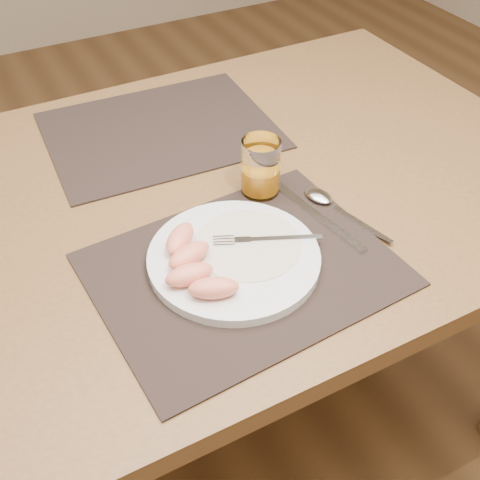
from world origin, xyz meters
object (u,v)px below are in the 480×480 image
object	(u,v)px
table	(201,225)
placemat_far	(160,130)
fork	(258,240)
placemat_near	(244,269)
plate	(234,258)
knife	(326,222)
spoon	(325,200)
juice_glass	(261,170)

from	to	relation	value
table	placemat_far	xyz separation A→B (m)	(0.01, 0.22, 0.09)
table	fork	world-z (taller)	fork
table	placemat_near	xyz separation A→B (m)	(-0.03, -0.22, 0.09)
plate	knife	bearing A→B (deg)	3.59
placemat_far	spoon	xyz separation A→B (m)	(0.16, -0.36, 0.01)
spoon	fork	bearing A→B (deg)	-163.18
plate	spoon	world-z (taller)	plate
placemat_far	spoon	bearing A→B (deg)	-65.54
spoon	plate	bearing A→B (deg)	-164.19
table	plate	xyz separation A→B (m)	(-0.03, -0.20, 0.10)
knife	juice_glass	distance (m)	0.15
spoon	placemat_near	bearing A→B (deg)	-158.59
placemat_near	knife	distance (m)	0.18
placemat_near	spoon	distance (m)	0.22
juice_glass	knife	bearing A→B (deg)	-67.87
fork	knife	world-z (taller)	fork
placemat_near	fork	world-z (taller)	fork
table	knife	size ratio (longest dim) A/B	6.37
table	knife	distance (m)	0.26
placemat_near	placemat_far	xyz separation A→B (m)	(0.04, 0.44, 0.00)
placemat_near	juice_glass	xyz separation A→B (m)	(0.12, 0.16, 0.05)
placemat_near	fork	bearing A→B (deg)	36.40
spoon	juice_glass	world-z (taller)	juice_glass
placemat_far	knife	world-z (taller)	knife
placemat_far	placemat_near	bearing A→B (deg)	-95.27
fork	knife	size ratio (longest dim) A/B	0.76
placemat_near	spoon	xyz separation A→B (m)	(0.20, 0.08, 0.01)
placemat_near	placemat_far	world-z (taller)	same
table	placemat_near	size ratio (longest dim) A/B	3.11
plate	placemat_near	bearing A→B (deg)	-73.38
spoon	juice_glass	distance (m)	0.12
spoon	juice_glass	xyz separation A→B (m)	(-0.08, 0.08, 0.04)
placemat_near	juice_glass	bearing A→B (deg)	53.42
plate	fork	world-z (taller)	fork
fork	spoon	bearing A→B (deg)	16.82
plate	spoon	distance (m)	0.22
plate	spoon	xyz separation A→B (m)	(0.21, 0.06, -0.00)
placemat_far	juice_glass	size ratio (longest dim) A/B	4.35
placemat_near	spoon	size ratio (longest dim) A/B	2.36
placemat_near	plate	bearing A→B (deg)	106.62
knife	juice_glass	world-z (taller)	juice_glass
placemat_near	plate	distance (m)	0.02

